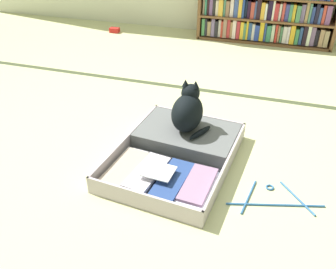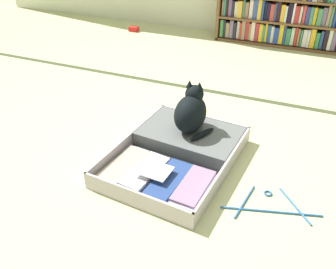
{
  "view_description": "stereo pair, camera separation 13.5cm",
  "coord_description": "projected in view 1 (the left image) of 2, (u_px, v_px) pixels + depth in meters",
  "views": [
    {
      "loc": [
        0.54,
        -1.5,
        1.18
      ],
      "look_at": [
        0.07,
        -0.03,
        0.18
      ],
      "focal_mm": 38.07,
      "sensor_mm": 36.0,
      "label": 1
    },
    {
      "loc": [
        0.67,
        -1.45,
        1.18
      ],
      "look_at": [
        0.07,
        -0.03,
        0.18
      ],
      "focal_mm": 38.07,
      "sensor_mm": 36.0,
      "label": 2
    }
  ],
  "objects": [
    {
      "name": "open_suitcase",
      "position": [
        179.0,
        150.0,
        1.96
      ],
      "size": [
        0.65,
        0.84,
        0.1
      ],
      "color": "#BCADB3",
      "rests_on": "ground_plane"
    },
    {
      "name": "clothes_hanger",
      "position": [
        273.0,
        199.0,
        1.69
      ],
      "size": [
        0.44,
        0.29,
        0.01
      ],
      "color": "#2C5E93",
      "rests_on": "ground_plane"
    },
    {
      "name": "ground_plane",
      "position": [
        157.0,
        157.0,
        1.98
      ],
      "size": [
        10.0,
        10.0,
        0.0
      ],
      "primitive_type": "plane",
      "color": "#C3C38D"
    },
    {
      "name": "black_cat",
      "position": [
        188.0,
        111.0,
        1.99
      ],
      "size": [
        0.23,
        0.26,
        0.28
      ],
      "color": "black",
      "rests_on": "open_suitcase"
    },
    {
      "name": "small_red_pouch",
      "position": [
        115.0,
        30.0,
        3.9
      ],
      "size": [
        0.1,
        0.07,
        0.05
      ],
      "color": "red",
      "rests_on": "ground_plane"
    },
    {
      "name": "bookshelf",
      "position": [
        266.0,
        8.0,
        3.49
      ],
      "size": [
        1.33,
        0.3,
        0.68
      ],
      "color": "brown",
      "rests_on": "ground_plane"
    },
    {
      "name": "tatami_border",
      "position": [
        196.0,
        89.0,
        2.7
      ],
      "size": [
        4.8,
        0.05,
        0.0
      ],
      "color": "#3E472C",
      "rests_on": "ground_plane"
    }
  ]
}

